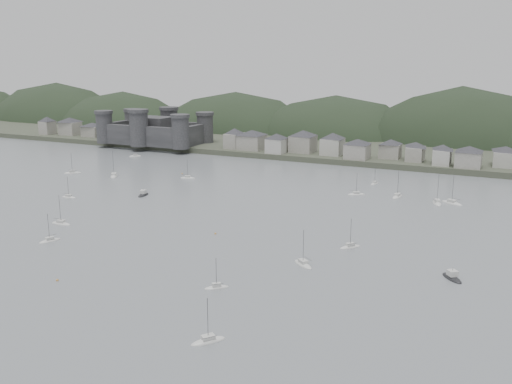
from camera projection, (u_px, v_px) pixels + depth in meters
The scene contains 10 objects.
ground at pixel (129, 277), 140.15m from camera, with size 900.00×900.00×0.00m, color slate.
far_shore_land at pixel (387, 134), 398.83m from camera, with size 900.00×250.00×3.00m, color #383D2D.
forested_ridge at pixel (385, 158), 377.30m from camera, with size 851.55×103.94×102.57m.
castle at pixel (155, 130), 345.71m from camera, with size 66.00×43.00×20.00m.
waterfront_town at pixel (440, 152), 277.96m from camera, with size 451.48×28.46×12.92m.
sailboat_lead at pixel (397, 197), 221.96m from camera, with size 3.87×8.80×11.63m.
moored_fleet at pixel (276, 215), 195.41m from camera, with size 247.13×174.03×13.15m.
motor_launch_near at pixel (452, 278), 139.08m from camera, with size 6.81×7.45×3.79m.
motor_launch_far at pixel (143, 195), 224.65m from camera, with size 4.13×8.02×3.83m.
mooring_buoys at pixel (181, 227), 181.16m from camera, with size 178.06×126.48×0.70m.
Camera 1 is at (85.63, -104.67, 53.48)m, focal length 38.93 mm.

